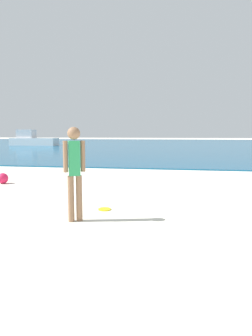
{
  "coord_description": "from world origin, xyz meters",
  "views": [
    {
      "loc": [
        0.88,
        2.62,
        1.62
      ],
      "look_at": [
        -0.28,
        9.46,
        0.79
      ],
      "focal_mm": 31.41,
      "sensor_mm": 36.0,
      "label": 1
    }
  ],
  "objects": [
    {
      "name": "frisbee",
      "position": [
        -0.58,
        8.53,
        0.01
      ],
      "size": [
        0.26,
        0.26,
        0.03
      ],
      "primitive_type": "cylinder",
      "color": "yellow",
      "rests_on": "ground"
    },
    {
      "name": "person_standing",
      "position": [
        -0.92,
        7.67,
        0.98
      ],
      "size": [
        0.36,
        0.23,
        1.73
      ],
      "rotation": [
        0.0,
        0.0,
        3.64
      ],
      "color": "#936B4C",
      "rests_on": "ground"
    },
    {
      "name": "beach_ball",
      "position": [
        -4.57,
        11.14,
        0.17
      ],
      "size": [
        0.34,
        0.34,
        0.34
      ],
      "primitive_type": "sphere",
      "color": "#E51E4C",
      "rests_on": "ground"
    },
    {
      "name": "water",
      "position": [
        0.0,
        45.61,
        0.03
      ],
      "size": [
        160.0,
        60.0,
        0.06
      ],
      "primitive_type": "cube",
      "color": "#14567F",
      "rests_on": "ground"
    },
    {
      "name": "boat_far",
      "position": [
        -16.84,
        37.08,
        0.75
      ],
      "size": [
        5.86,
        1.97,
        1.98
      ],
      "rotation": [
        0.0,
        0.0,
        -0.02
      ],
      "color": "white",
      "rests_on": "water"
    }
  ]
}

